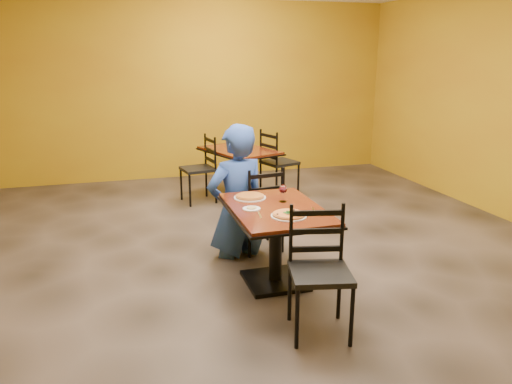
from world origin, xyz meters
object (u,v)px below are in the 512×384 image
object	(u,v)px
wine_glass	(283,193)
pizza_main	(289,214)
pizza_far	(250,196)
chair_second_right	(280,163)
chair_second_left	(198,169)
diner	(237,191)
plate_main	(289,216)
side_plate	(252,209)
chair_main_near	(320,274)
table_second	(240,162)
table_main	(276,227)
plate_far	(250,198)
chair_main_far	(259,208)

from	to	relation	value
wine_glass	pizza_main	bearing A→B (deg)	-102.75
pizza_main	pizza_far	bearing A→B (deg)	104.78
chair_second_right	chair_second_left	bearing A→B (deg)	72.21
diner	wine_glass	xyz separation A→B (m)	(0.29, -0.65, 0.13)
chair_second_left	plate_main	bearing A→B (deg)	-5.54
pizza_main	side_plate	world-z (taller)	pizza_main
chair_main_near	pizza_main	world-z (taller)	chair_main_near
chair_second_left	diner	bearing A→B (deg)	-8.44
table_second	chair_main_near	xyz separation A→B (m)	(-0.35, -3.80, -0.06)
chair_second_right	table_second	bearing A→B (deg)	72.21
table_main	chair_second_right	bearing A→B (deg)	70.36
diner	pizza_main	xyz separation A→B (m)	(0.19, -1.08, 0.06)
table_second	plate_far	bearing A→B (deg)	-102.22
table_second	plate_far	size ratio (longest dim) A/B	4.48
table_main	chair_main_far	bearing A→B (deg)	83.45
plate_far	wine_glass	world-z (taller)	wine_glass
chair_second_left	pizza_far	distance (m)	2.54
table_main	table_second	xyz separation A→B (m)	(0.40, 2.87, -0.00)
table_second	chair_main_near	size ratio (longest dim) A/B	1.41
side_plate	wine_glass	size ratio (longest dim) A/B	0.89
chair_main_far	side_plate	size ratio (longest dim) A/B	5.95
plate_far	pizza_far	xyz separation A→B (m)	(0.00, -0.00, 0.02)
chair_main_near	plate_main	bearing A→B (deg)	104.89
table_second	wine_glass	size ratio (longest dim) A/B	7.72
chair_main_near	diner	xyz separation A→B (m)	(-0.22, 1.71, 0.21)
plate_far	pizza_far	world-z (taller)	pizza_far
table_second	table_main	bearing A→B (deg)	-97.90
chair_main_far	chair_second_left	bearing A→B (deg)	-87.81
pizza_far	side_plate	size ratio (longest dim) A/B	1.75
chair_main_far	pizza_far	xyz separation A→B (m)	(-0.25, -0.51, 0.29)
side_plate	pizza_far	bearing A→B (deg)	76.76
table_second	chair_second_left	distance (m)	0.63
chair_second_right	side_plate	world-z (taller)	chair_second_right
table_main	wine_glass	world-z (taller)	wine_glass
pizza_far	chair_second_right	bearing A→B (deg)	65.05
diner	chair_second_right	bearing A→B (deg)	-134.49
chair_main_far	plate_main	world-z (taller)	chair_main_far
chair_second_right	pizza_far	world-z (taller)	chair_second_right
table_main	chair_main_near	bearing A→B (deg)	-87.15
table_main	wine_glass	bearing A→B (deg)	51.06
chair_main_far	side_plate	world-z (taller)	chair_main_far
plate_far	side_plate	distance (m)	0.36
side_plate	chair_main_far	bearing A→B (deg)	69.09
table_second	pizza_far	world-z (taller)	pizza_far
plate_main	pizza_main	xyz separation A→B (m)	(0.00, 0.00, 0.02)
chair_main_far	plate_far	size ratio (longest dim) A/B	3.07
chair_second_right	wine_glass	size ratio (longest dim) A/B	5.63
chair_main_near	plate_far	size ratio (longest dim) A/B	3.18
chair_second_left	pizza_main	xyz separation A→B (m)	(0.25, -3.16, 0.29)
table_second	side_plate	xyz separation A→B (m)	(-0.63, -2.87, 0.20)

